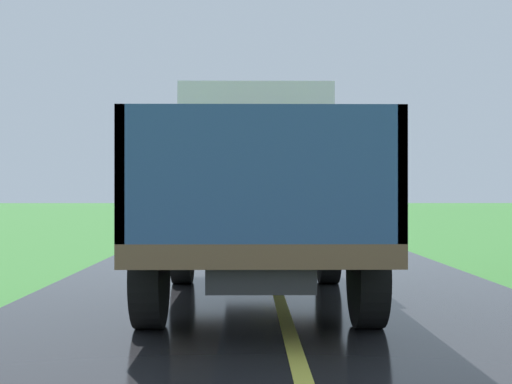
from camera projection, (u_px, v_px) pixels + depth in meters
The scene contains 1 object.
banana_truck_near at pixel (256, 186), 9.25m from camera, with size 2.38×5.82×2.80m.
Camera 1 is at (-0.38, 2.48, 1.38)m, focal length 49.78 mm.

